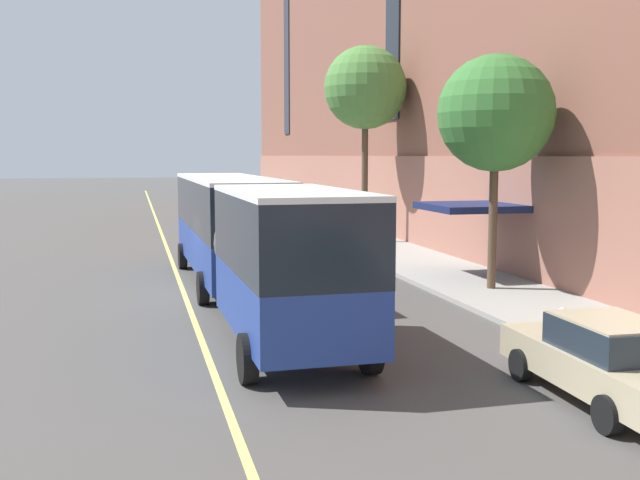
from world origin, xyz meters
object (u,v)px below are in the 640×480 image
(city_bus, at_px, (245,233))
(street_tree_far_uptown, at_px, (365,88))
(parked_car_navy_1, at_px, (240,203))
(parked_car_champagne_3, at_px, (605,360))
(fire_hydrant, at_px, (562,323))
(street_tree_mid_block, at_px, (496,114))
(parked_car_navy_0, at_px, (256,210))

(city_bus, xyz_separation_m, street_tree_far_uptown, (7.99, 13.53, 5.56))
(parked_car_navy_1, relative_size, street_tree_far_uptown, 0.48)
(parked_car_champagne_3, xyz_separation_m, fire_hydrant, (1.63, 3.98, -0.29))
(parked_car_navy_1, relative_size, street_tree_mid_block, 0.62)
(street_tree_mid_block, height_order, street_tree_far_uptown, street_tree_far_uptown)
(parked_car_navy_0, xyz_separation_m, street_tree_mid_block, (3.25, -27.78, 4.95))
(parked_car_navy_0, relative_size, fire_hydrant, 6.49)
(city_bus, relative_size, fire_hydrant, 25.94)
(parked_car_navy_0, bearing_deg, street_tree_far_uptown, -76.97)
(parked_car_navy_0, distance_m, street_tree_far_uptown, 15.97)
(parked_car_champagne_3, bearing_deg, parked_car_navy_1, 90.27)
(city_bus, distance_m, street_tree_mid_block, 8.77)
(parked_car_navy_1, relative_size, parked_car_champagne_3, 0.98)
(street_tree_mid_block, relative_size, fire_hydrant, 10.36)
(parked_car_navy_1, distance_m, fire_hydrant, 41.61)
(parked_car_navy_0, relative_size, parked_car_champagne_3, 0.99)
(parked_car_navy_0, xyz_separation_m, parked_car_navy_1, (-0.02, 7.35, 0.00))
(parked_car_navy_1, height_order, parked_car_champagne_3, same)
(parked_car_navy_1, bearing_deg, fire_hydrant, -87.47)
(city_bus, relative_size, street_tree_far_uptown, 1.94)
(parked_car_navy_0, xyz_separation_m, fire_hydrant, (1.81, -34.22, -0.29))
(parked_car_navy_1, relative_size, fire_hydrant, 6.45)
(parked_car_navy_0, height_order, street_tree_mid_block, street_tree_mid_block)
(street_tree_far_uptown, distance_m, fire_hydrant, 21.48)
(parked_car_navy_1, bearing_deg, parked_car_champagne_3, -89.73)
(city_bus, relative_size, parked_car_navy_1, 4.02)
(parked_car_champagne_3, xyz_separation_m, street_tree_far_uptown, (3.06, 24.17, 6.91))
(street_tree_far_uptown, height_order, fire_hydrant, street_tree_far_uptown)
(parked_car_navy_0, distance_m, parked_car_navy_1, 7.35)
(street_tree_mid_block, bearing_deg, parked_car_navy_1, 95.32)
(city_bus, distance_m, parked_car_champagne_3, 11.80)
(fire_hydrant, bearing_deg, parked_car_navy_1, 92.53)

